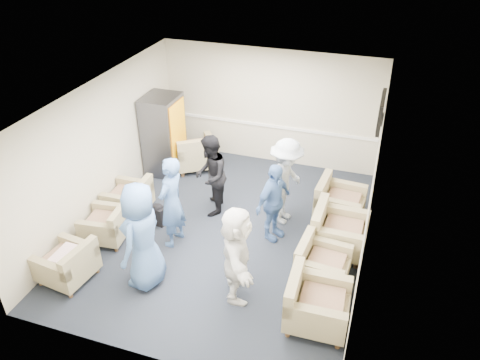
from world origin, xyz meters
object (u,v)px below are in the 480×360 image
(armchair_left_far, at_px, (130,199))
(person_mid_right, at_px, (273,203))
(armchair_right_near, at_px, (314,305))
(person_front_right, at_px, (237,254))
(armchair_right_midfar, at_px, (336,233))
(vending_machine, at_px, (164,135))
(person_front_left, at_px, (142,236))
(person_mid_left, at_px, (171,202))
(armchair_left_mid, at_px, (109,225))
(armchair_right_midnear, at_px, (320,265))
(person_back_left, at_px, (210,176))
(person_back_right, at_px, (286,182))
(armchair_right_far, at_px, (337,203))
(armchair_corner, at_px, (196,154))
(armchair_left_near, at_px, (69,265))

(armchair_left_far, distance_m, person_mid_right, 2.92)
(armchair_right_near, height_order, person_front_right, person_front_right)
(armchair_right_midfar, xyz_separation_m, vending_machine, (-4.12, 1.65, 0.54))
(person_front_left, height_order, person_mid_left, person_front_left)
(armchair_left_mid, bearing_deg, armchair_right_midfar, 97.76)
(armchair_left_mid, distance_m, person_mid_left, 1.34)
(person_mid_left, bearing_deg, armchair_right_midnear, 93.86)
(armchair_right_midnear, height_order, person_mid_left, person_mid_left)
(armchair_left_far, height_order, person_front_right, person_front_right)
(armchair_left_mid, relative_size, vending_machine, 0.47)
(armchair_right_midnear, relative_size, person_front_left, 0.47)
(armchair_left_far, relative_size, person_front_right, 0.49)
(armchair_right_midnear, relative_size, person_back_left, 0.52)
(armchair_left_mid, relative_size, person_back_right, 0.48)
(armchair_right_near, relative_size, person_front_right, 0.56)
(vending_machine, bearing_deg, armchair_left_mid, -87.58)
(person_front_right, bearing_deg, armchair_right_far, -43.41)
(armchair_corner, bearing_deg, armchair_right_far, 130.14)
(person_mid_left, bearing_deg, armchair_corner, -158.15)
(person_mid_right, bearing_deg, person_back_left, 96.51)
(armchair_right_midnear, height_order, armchair_right_far, armchair_right_far)
(person_back_right, bearing_deg, armchair_right_midfar, -107.64)
(armchair_left_mid, xyz_separation_m, armchair_left_far, (-0.04, 0.87, 0.01))
(armchair_left_mid, height_order, person_mid_right, person_mid_right)
(armchair_left_near, relative_size, person_front_right, 0.54)
(person_back_right, bearing_deg, armchair_corner, 71.53)
(armchair_corner, height_order, person_mid_right, person_mid_right)
(armchair_left_far, height_order, person_back_left, person_back_left)
(person_mid_left, distance_m, person_mid_right, 1.81)
(armchair_right_midfar, bearing_deg, person_back_right, 62.80)
(armchair_right_midfar, xyz_separation_m, person_mid_right, (-1.16, 0.00, 0.40))
(armchair_right_midfar, relative_size, vending_machine, 0.52)
(armchair_right_midfar, relative_size, person_back_left, 0.57)
(person_back_left, bearing_deg, person_front_left, -21.26)
(person_front_right, bearing_deg, person_front_left, 79.06)
(vending_machine, xyz_separation_m, person_back_left, (1.58, -1.22, -0.08))
(vending_machine, bearing_deg, armchair_right_midfar, -21.81)
(person_mid_left, bearing_deg, armchair_right_midfar, 111.38)
(armchair_right_midnear, bearing_deg, person_back_left, 66.69)
(armchair_left_far, bearing_deg, armchair_right_far, 104.60)
(armchair_left_far, distance_m, person_front_right, 3.13)
(armchair_right_far, height_order, person_back_right, person_back_right)
(armchair_corner, distance_m, person_back_left, 1.86)
(armchair_right_far, bearing_deg, armchair_right_midfar, -168.27)
(armchair_right_midfar, bearing_deg, armchair_left_mid, 105.25)
(vending_machine, relative_size, person_back_left, 1.09)
(armchair_left_far, bearing_deg, person_mid_left, 63.47)
(armchair_left_far, relative_size, person_mid_left, 0.46)
(armchair_left_near, xyz_separation_m, person_mid_left, (1.21, 1.44, 0.56))
(armchair_right_far, bearing_deg, armchair_right_near, -174.07)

